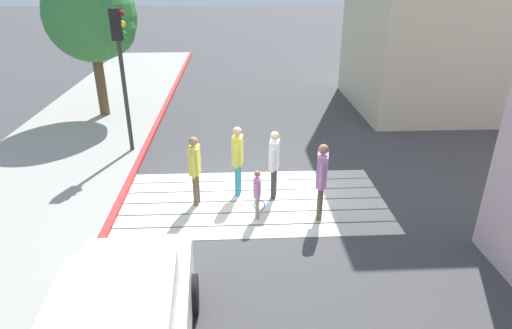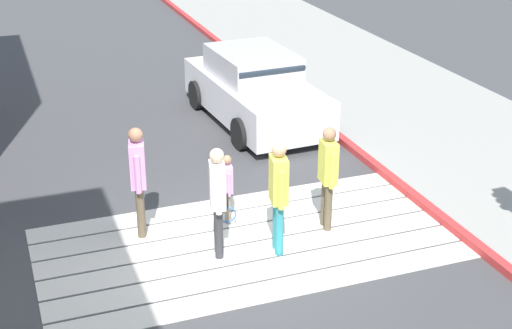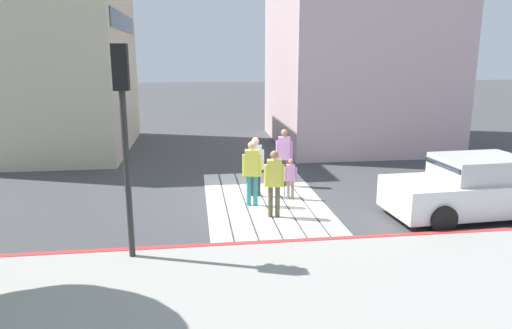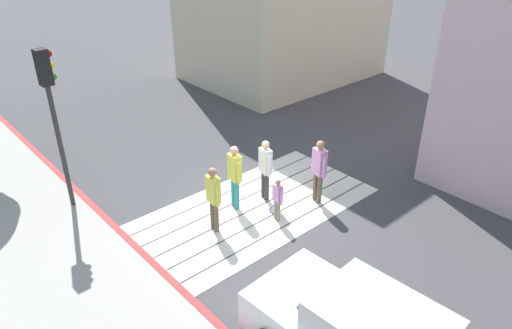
% 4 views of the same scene
% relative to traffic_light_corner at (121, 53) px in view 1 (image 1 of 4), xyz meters
% --- Properties ---
extents(ground_plane, '(120.00, 120.00, 0.00)m').
position_rel_traffic_light_corner_xyz_m(ground_plane, '(3.58, -3.21, -3.04)').
color(ground_plane, '#424244').
extents(crosswalk_stripes, '(6.40, 3.25, 0.01)m').
position_rel_traffic_light_corner_xyz_m(crosswalk_stripes, '(3.58, -3.21, -3.03)').
color(crosswalk_stripes, silver).
rests_on(crosswalk_stripes, ground).
extents(sidewalk_west, '(4.80, 40.00, 0.12)m').
position_rel_traffic_light_corner_xyz_m(sidewalk_west, '(-2.02, -3.21, -2.98)').
color(sidewalk_west, '#9E9B93').
rests_on(sidewalk_west, ground).
extents(curb_painted, '(0.16, 40.00, 0.13)m').
position_rel_traffic_light_corner_xyz_m(curb_painted, '(0.33, -3.21, -2.97)').
color(curb_painted, '#BC3333').
rests_on(curb_painted, ground).
extents(traffic_light_corner, '(0.39, 0.28, 4.24)m').
position_rel_traffic_light_corner_xyz_m(traffic_light_corner, '(0.00, 0.00, 0.00)').
color(traffic_light_corner, '#2D2D2D').
rests_on(traffic_light_corner, ground).
extents(street_tree, '(3.20, 3.20, 5.32)m').
position_rel_traffic_light_corner_xyz_m(street_tree, '(-1.69, 3.56, 0.59)').
color(street_tree, brown).
rests_on(street_tree, ground).
extents(pedestrian_adult_lead, '(0.26, 0.50, 1.73)m').
position_rel_traffic_light_corner_xyz_m(pedestrian_adult_lead, '(2.20, -3.25, -2.03)').
color(pedestrian_adult_lead, brown).
rests_on(pedestrian_adult_lead, ground).
extents(pedestrian_adult_trailing, '(0.29, 0.52, 1.80)m').
position_rel_traffic_light_corner_xyz_m(pedestrian_adult_trailing, '(3.21, -2.82, -1.99)').
color(pedestrian_adult_trailing, teal).
rests_on(pedestrian_adult_trailing, ground).
extents(pedestrian_adult_side, '(0.31, 0.52, 1.81)m').
position_rel_traffic_light_corner_xyz_m(pedestrian_adult_side, '(5.04, -4.06, -1.98)').
color(pedestrian_adult_side, brown).
rests_on(pedestrian_adult_side, ground).
extents(pedestrian_teen_behind, '(0.30, 0.50, 1.74)m').
position_rel_traffic_light_corner_xyz_m(pedestrian_teen_behind, '(4.09, -3.03, -2.02)').
color(pedestrian_teen_behind, '#333338').
rests_on(pedestrian_teen_behind, ground).
extents(pedestrian_child_with_racket, '(0.29, 0.38, 1.19)m').
position_rel_traffic_light_corner_xyz_m(pedestrian_child_with_racket, '(3.63, -3.96, -2.38)').
color(pedestrian_child_with_racket, gray).
rests_on(pedestrian_child_with_racket, ground).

